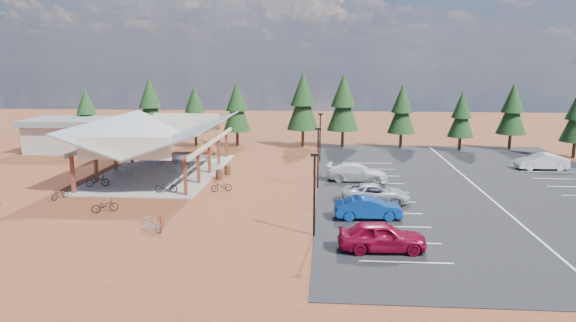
% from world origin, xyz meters
% --- Properties ---
extents(ground, '(140.00, 140.00, 0.00)m').
position_xyz_m(ground, '(0.00, 0.00, 0.00)').
color(ground, '#5D3118').
rests_on(ground, ground).
extents(asphalt_lot, '(27.00, 44.00, 0.04)m').
position_xyz_m(asphalt_lot, '(18.50, 3.00, 0.02)').
color(asphalt_lot, black).
rests_on(asphalt_lot, ground).
extents(concrete_pad, '(10.60, 18.60, 0.10)m').
position_xyz_m(concrete_pad, '(-10.00, 7.00, 0.05)').
color(concrete_pad, gray).
rests_on(concrete_pad, ground).
extents(bike_pavilion, '(11.65, 19.40, 4.97)m').
position_xyz_m(bike_pavilion, '(-10.00, 7.00, 3.82)').
color(bike_pavilion, '#5D261A').
rests_on(bike_pavilion, concrete_pad).
extents(outbuilding, '(11.00, 7.00, 3.90)m').
position_xyz_m(outbuilding, '(-24.00, 18.00, 2.03)').
color(outbuilding, '#ADA593').
rests_on(outbuilding, ground).
extents(lamp_post_0, '(0.50, 0.25, 5.14)m').
position_xyz_m(lamp_post_0, '(5.00, -10.00, 2.98)').
color(lamp_post_0, black).
rests_on(lamp_post_0, ground).
extents(lamp_post_1, '(0.50, 0.25, 5.14)m').
position_xyz_m(lamp_post_1, '(5.00, 2.00, 2.98)').
color(lamp_post_1, black).
rests_on(lamp_post_1, ground).
extents(lamp_post_2, '(0.50, 0.25, 5.14)m').
position_xyz_m(lamp_post_2, '(5.00, 14.00, 2.98)').
color(lamp_post_2, black).
rests_on(lamp_post_2, ground).
extents(trash_bin_0, '(0.60, 0.60, 0.90)m').
position_xyz_m(trash_bin_0, '(-4.00, 4.65, 0.45)').
color(trash_bin_0, '#442B18').
rests_on(trash_bin_0, ground).
extents(trash_bin_1, '(0.60, 0.60, 0.90)m').
position_xyz_m(trash_bin_1, '(-3.59, 6.58, 0.45)').
color(trash_bin_1, '#442B18').
rests_on(trash_bin_1, ground).
extents(pine_0, '(3.12, 3.12, 7.27)m').
position_xyz_m(pine_0, '(-24.14, 21.48, 4.43)').
color(pine_0, '#382314').
rests_on(pine_0, ground).
extents(pine_1, '(3.68, 3.68, 8.56)m').
position_xyz_m(pine_1, '(-16.52, 22.98, 5.23)').
color(pine_1, '#382314').
rests_on(pine_1, ground).
extents(pine_2, '(3.29, 3.29, 7.67)m').
position_xyz_m(pine_2, '(-10.64, 22.35, 4.68)').
color(pine_2, '#382314').
rests_on(pine_2, ground).
extents(pine_3, '(3.45, 3.45, 8.04)m').
position_xyz_m(pine_3, '(-5.48, 22.90, 4.91)').
color(pine_3, '#382314').
rests_on(pine_3, ground).
extents(pine_4, '(3.98, 3.98, 9.27)m').
position_xyz_m(pine_4, '(2.73, 22.87, 5.67)').
color(pine_4, '#382314').
rests_on(pine_4, ground).
extents(pine_5, '(3.90, 3.90, 9.08)m').
position_xyz_m(pine_5, '(7.65, 22.76, 5.55)').
color(pine_5, '#382314').
rests_on(pine_5, ground).
extents(pine_6, '(3.38, 3.38, 7.86)m').
position_xyz_m(pine_6, '(14.77, 22.98, 4.80)').
color(pine_6, '#382314').
rests_on(pine_6, ground).
extents(pine_7, '(3.05, 3.05, 7.11)m').
position_xyz_m(pine_7, '(21.48, 21.45, 4.34)').
color(pine_7, '#382314').
rests_on(pine_7, ground).
extents(pine_8, '(3.46, 3.46, 8.07)m').
position_xyz_m(pine_8, '(27.72, 22.80, 4.93)').
color(pine_8, '#382314').
rests_on(pine_8, ground).
extents(bike_0, '(2.00, 1.21, 0.99)m').
position_xyz_m(bike_0, '(-13.60, 0.74, 0.60)').
color(bike_0, black).
rests_on(bike_0, concrete_pad).
extents(bike_1, '(1.83, 0.97, 1.06)m').
position_xyz_m(bike_1, '(-12.92, 4.58, 0.63)').
color(bike_1, gray).
rests_on(bike_1, concrete_pad).
extents(bike_2, '(1.85, 1.06, 0.92)m').
position_xyz_m(bike_2, '(-11.88, 10.06, 0.56)').
color(bike_2, '#263D9E').
rests_on(bike_2, concrete_pad).
extents(bike_3, '(1.65, 0.47, 0.99)m').
position_xyz_m(bike_3, '(-10.84, 11.67, 0.60)').
color(bike_3, maroon).
rests_on(bike_3, concrete_pad).
extents(bike_4, '(1.83, 0.71, 0.95)m').
position_xyz_m(bike_4, '(-7.18, -0.80, 0.57)').
color(bike_4, black).
rests_on(bike_4, concrete_pad).
extents(bike_5, '(1.73, 0.71, 1.01)m').
position_xyz_m(bike_5, '(-8.44, 6.18, 0.60)').
color(bike_5, gray).
rests_on(bike_5, concrete_pad).
extents(bike_6, '(2.02, 1.20, 1.00)m').
position_xyz_m(bike_6, '(-9.23, 10.63, 0.60)').
color(bike_6, navy).
rests_on(bike_6, concrete_pad).
extents(bike_7, '(1.64, 0.73, 0.95)m').
position_xyz_m(bike_7, '(-7.05, 14.54, 0.58)').
color(bike_7, maroon).
rests_on(bike_7, concrete_pad).
extents(bike_8, '(1.03, 1.69, 0.84)m').
position_xyz_m(bike_8, '(-14.91, -3.00, 0.42)').
color(bike_8, black).
rests_on(bike_8, ground).
extents(bike_11, '(0.92, 1.66, 0.96)m').
position_xyz_m(bike_11, '(-4.69, -9.80, 0.48)').
color(bike_11, maroon).
rests_on(bike_11, ground).
extents(bike_12, '(1.89, 1.51, 0.96)m').
position_xyz_m(bike_12, '(-9.93, -6.15, 0.48)').
color(bike_12, black).
rests_on(bike_12, ground).
extents(bike_13, '(1.71, 0.99, 0.99)m').
position_xyz_m(bike_13, '(-5.17, -10.12, 0.50)').
color(bike_13, gray).
rests_on(bike_13, ground).
extents(bike_16, '(1.80, 1.15, 0.89)m').
position_xyz_m(bike_16, '(-2.86, 0.26, 0.45)').
color(bike_16, black).
rests_on(bike_16, ground).
extents(car_0, '(5.02, 2.22, 1.68)m').
position_xyz_m(car_0, '(8.88, -12.34, 0.88)').
color(car_0, maroon).
rests_on(car_0, asphalt_lot).
extents(car_1, '(4.65, 1.94, 1.50)m').
position_xyz_m(car_1, '(8.57, -6.38, 0.79)').
color(car_1, navy).
rests_on(car_1, asphalt_lot).
extents(car_2, '(5.15, 2.46, 1.42)m').
position_xyz_m(car_2, '(9.44, -2.31, 0.75)').
color(car_2, '#A7AAAF').
rests_on(car_2, asphalt_lot).
extents(car_3, '(5.59, 2.85, 1.55)m').
position_xyz_m(car_3, '(8.48, 4.70, 0.82)').
color(car_3, silver).
rests_on(car_3, asphalt_lot).
extents(car_9, '(4.88, 1.79, 1.60)m').
position_xyz_m(car_9, '(26.83, 11.10, 0.84)').
color(car_9, silver).
rests_on(car_9, asphalt_lot).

